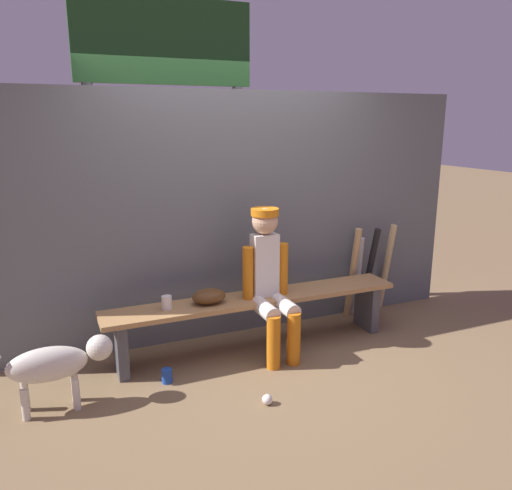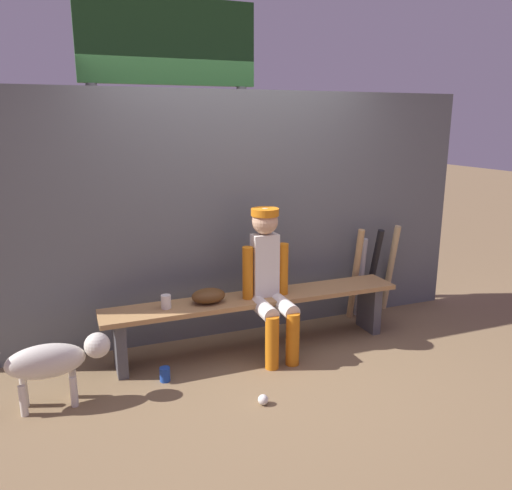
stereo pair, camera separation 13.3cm
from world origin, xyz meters
name	(u,v)px [view 2 (the right image)]	position (x,y,z in m)	size (l,w,h in m)	color
ground_plane	(256,348)	(0.00, 0.00, 0.00)	(30.00, 30.00, 0.00)	brown
chainlink_fence	(239,217)	(0.00, 0.42, 1.09)	(4.57, 0.03, 2.19)	#595E63
dugout_bench	(256,308)	(0.00, 0.00, 0.37)	(2.59, 0.36, 0.48)	#AD7F4C
player_seated	(270,277)	(0.08, -0.11, 0.67)	(0.41, 0.55, 1.23)	silver
baseball_glove	(208,296)	(-0.42, 0.00, 0.54)	(0.28, 0.20, 0.12)	#593819
bat_wood_tan	(355,275)	(1.14, 0.26, 0.47)	(0.06, 0.06, 0.94)	tan
bat_aluminum_silver	(361,277)	(1.25, 0.33, 0.41)	(0.06, 0.06, 0.81)	#B7B7BC
bat_aluminum_black	(373,272)	(1.36, 0.29, 0.46)	(0.06, 0.06, 0.92)	black
bat_wood_natural	(390,268)	(1.61, 0.34, 0.46)	(0.06, 0.06, 0.92)	tan
baseball	(263,400)	(-0.28, -0.85, 0.04)	(0.07, 0.07, 0.07)	white
cup_on_ground	(165,374)	(-0.85, -0.28, 0.06)	(0.08, 0.08, 0.11)	#1E47AD
cup_on_bench	(166,302)	(-0.77, 0.00, 0.53)	(0.08, 0.08, 0.11)	silver
scoreboard	(177,85)	(-0.34, 1.22, 2.26)	(1.96, 0.27, 3.28)	#3F3F42
dog	(55,360)	(-1.61, -0.33, 0.34)	(0.84, 0.20, 0.49)	beige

